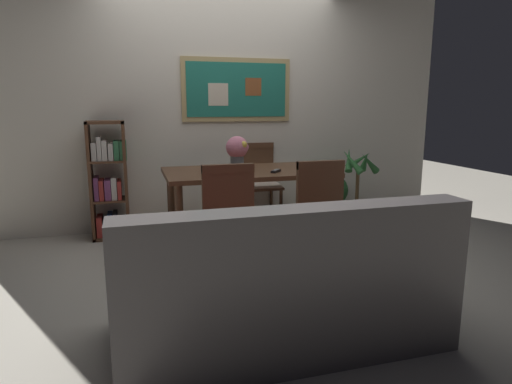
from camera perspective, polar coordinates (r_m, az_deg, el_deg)
The scene contains 12 objects.
ground_plane at distance 3.88m, azimuth -0.38°, elevation -8.69°, with size 12.00×12.00×0.00m, color beige.
wall_back_with_painting at distance 4.88m, azimuth -4.49°, elevation 10.97°, with size 5.20×0.14×2.60m.
dining_table at distance 4.09m, azimuth -1.01°, elevation 1.59°, with size 1.54×0.88×0.73m.
dining_chair_far_right at distance 4.89m, azimuth 0.45°, elevation 1.99°, with size 0.40×0.41×0.91m.
dining_chair_near_left at distance 3.29m, azimuth -3.97°, elevation -2.59°, with size 0.40×0.41×0.91m.
dining_chair_near_right at distance 3.51m, azimuth 7.62°, elevation -1.80°, with size 0.40×0.41×0.91m.
leather_couch at distance 2.49m, azimuth 3.50°, elevation -12.63°, with size 1.80×0.84×0.84m.
bookshelf at distance 4.59m, azimuth -18.67°, elevation 1.24°, with size 0.37×0.28×1.18m.
potted_ivy at distance 5.19m, azimuth 9.92°, elevation -0.44°, with size 0.36×0.36×0.54m.
potted_palm at distance 4.98m, azimuth 13.02°, elevation -0.38°, with size 0.44×0.46×0.87m.
flower_vase at distance 4.06m, azimuth -2.46°, elevation 5.50°, with size 0.22×0.21×0.31m.
tv_remote at distance 3.94m, azimuth 2.61°, elevation 2.75°, with size 0.13×0.15×0.02m.
Camera 1 is at (-0.99, -3.51, 1.32)m, focal length 30.68 mm.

